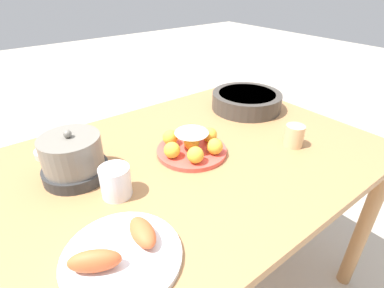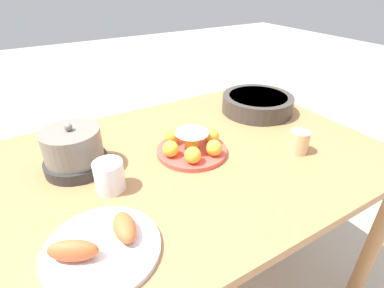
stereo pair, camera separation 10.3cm
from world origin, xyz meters
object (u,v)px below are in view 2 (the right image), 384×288
object	(u,v)px
serving_bowl	(257,103)
sauce_bowl	(57,143)
cake_plate	(192,145)
warming_pot	(74,151)
seafood_platter	(101,246)
dining_table	(192,177)
cup_near	(299,142)
cup_far	(109,176)

from	to	relation	value
serving_bowl	sauce_bowl	size ratio (longest dim) A/B	3.16
cake_plate	warming_pot	world-z (taller)	warming_pot
serving_bowl	seafood_platter	world-z (taller)	serving_bowl
sauce_bowl	warming_pot	size ratio (longest dim) A/B	0.50
serving_bowl	seafood_platter	distance (m)	0.93
dining_table	cup_near	world-z (taller)	cup_near
warming_pot	cake_plate	bearing A→B (deg)	-16.89
warming_pot	sauce_bowl	bearing A→B (deg)	99.77
sauce_bowl	cup_far	bearing A→B (deg)	-74.94
cake_plate	warming_pot	xyz separation A→B (m)	(-0.37, 0.11, 0.03)
sauce_bowl	seafood_platter	distance (m)	0.55
dining_table	serving_bowl	world-z (taller)	serving_bowl
cup_far	dining_table	bearing A→B (deg)	6.89
dining_table	cup_near	size ratio (longest dim) A/B	16.31
seafood_platter	serving_bowl	bearing A→B (deg)	26.25
dining_table	serving_bowl	size ratio (longest dim) A/B	4.20
dining_table	cake_plate	world-z (taller)	cake_plate
serving_bowl	cup_near	bearing A→B (deg)	-108.16
dining_table	warming_pot	size ratio (longest dim) A/B	6.62
dining_table	serving_bowl	bearing A→B (deg)	20.46
cake_plate	warming_pot	distance (m)	0.39
serving_bowl	cup_near	world-z (taller)	cup_near
dining_table	cake_plate	bearing A→B (deg)	58.22
sauce_bowl	seafood_platter	bearing A→B (deg)	-89.85
cake_plate	serving_bowl	xyz separation A→B (m)	(0.44, 0.15, 0.01)
seafood_platter	cup_near	size ratio (longest dim) A/B	3.34
sauce_bowl	warming_pot	world-z (taller)	warming_pot
dining_table	cup_near	bearing A→B (deg)	-27.80
cake_plate	cup_far	world-z (taller)	cup_far
cup_near	cup_far	xyz separation A→B (m)	(-0.63, 0.14, 0.01)
dining_table	cup_far	xyz separation A→B (m)	(-0.30, -0.04, 0.14)
cup_far	warming_pot	xyz separation A→B (m)	(-0.06, 0.16, 0.02)
cup_near	cake_plate	bearing A→B (deg)	150.09
cup_near	dining_table	bearing A→B (deg)	152.20
serving_bowl	cup_far	distance (m)	0.77
seafood_platter	warming_pot	xyz separation A→B (m)	(0.03, 0.37, 0.05)
cake_plate	serving_bowl	size ratio (longest dim) A/B	0.78
dining_table	warming_pot	world-z (taller)	warming_pot
cup_near	warming_pot	bearing A→B (deg)	156.70
seafood_platter	dining_table	bearing A→B (deg)	32.16
dining_table	seafood_platter	distance (m)	0.48
sauce_bowl	cup_far	size ratio (longest dim) A/B	1.08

